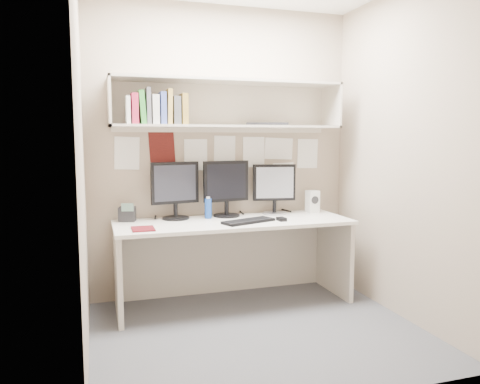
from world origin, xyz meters
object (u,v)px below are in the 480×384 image
object	(u,v)px
desk	(234,262)
monitor_left	(175,188)
speaker	(312,201)
keyboard	(248,221)
monitor_right	(274,187)
maroon_notebook	(143,229)
monitor_center	(226,187)
desk_phone	(127,214)

from	to	relation	value
desk	monitor_left	size ratio (longest dim) A/B	4.04
monitor_left	speaker	bearing A→B (deg)	-11.00
monitor_left	keyboard	size ratio (longest dim) A/B	1.08
monitor_left	monitor_right	distance (m)	0.92
monitor_left	maroon_notebook	world-z (taller)	monitor_left
monitor_center	speaker	distance (m)	0.85
monitor_left	monitor_center	distance (m)	0.46
monitor_right	maroon_notebook	distance (m)	1.32
maroon_notebook	keyboard	bearing A→B (deg)	3.16
keyboard	desk_phone	world-z (taller)	desk_phone
desk	monitor_center	distance (m)	0.67
desk	monitor_left	xyz separation A→B (m)	(-0.46, 0.22, 0.63)
monitor_right	speaker	distance (m)	0.41
desk	monitor_left	world-z (taller)	monitor_left
monitor_right	speaker	world-z (taller)	monitor_right
monitor_left	keyboard	bearing A→B (deg)	-42.71
monitor_left	keyboard	distance (m)	0.70
desk	monitor_right	size ratio (longest dim) A/B	4.36
monitor_left	keyboard	world-z (taller)	monitor_left
monitor_center	monitor_right	xyz separation A→B (m)	(0.46, 0.00, -0.02)
speaker	desk_phone	distance (m)	1.71
monitor_right	desk	bearing A→B (deg)	-143.04
maroon_notebook	desk	bearing A→B (deg)	13.34
monitor_left	maroon_notebook	xyz separation A→B (m)	(-0.32, -0.40, -0.26)
monitor_center	desk_phone	distance (m)	0.89
monitor_right	desk_phone	world-z (taller)	monitor_right
desk	desk_phone	distance (m)	1.00
monitor_right	keyboard	distance (m)	0.57
monitor_left	desk	bearing A→B (deg)	-35.17
keyboard	maroon_notebook	size ratio (longest dim) A/B	2.19
desk_phone	monitor_left	bearing A→B (deg)	14.14
speaker	desk_phone	xyz separation A→B (m)	(-1.71, 0.03, -0.04)
desk	keyboard	size ratio (longest dim) A/B	4.37
monitor_left	monitor_center	xyz separation A→B (m)	(0.46, -0.00, 0.00)
monitor_center	speaker	xyz separation A→B (m)	(0.84, -0.03, -0.17)
maroon_notebook	desk_phone	size ratio (longest dim) A/B	1.30
monitor_right	maroon_notebook	xyz separation A→B (m)	(-1.24, -0.40, -0.25)
monitor_center	maroon_notebook	size ratio (longest dim) A/B	2.39
monitor_right	keyboard	world-z (taller)	monitor_right
monitor_center	desk	bearing A→B (deg)	-98.25
speaker	desk_phone	bearing A→B (deg)	174.56
keyboard	monitor_center	bearing A→B (deg)	83.62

